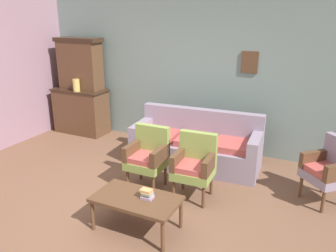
{
  "coord_description": "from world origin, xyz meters",
  "views": [
    {
      "loc": [
        2.17,
        -3.18,
        2.46
      ],
      "look_at": [
        0.09,
        1.12,
        0.85
      ],
      "focal_mm": 36.52,
      "sensor_mm": 36.0,
      "label": 1
    }
  ],
  "objects_px": {
    "vase_on_cabinet": "(76,85)",
    "armchair_near_couch_end": "(195,163)",
    "side_cabinet": "(81,111)",
    "armchair_near_cabinet": "(148,155)",
    "floral_couch": "(196,147)",
    "wingback_chair_by_fireplace": "(330,168)",
    "book_stack_on_table": "(147,194)",
    "coffee_table": "(136,201)"
  },
  "relations": [
    {
      "from": "side_cabinet",
      "to": "vase_on_cabinet",
      "type": "bearing_deg",
      "value": -67.13
    },
    {
      "from": "vase_on_cabinet",
      "to": "side_cabinet",
      "type": "bearing_deg",
      "value": 112.87
    },
    {
      "from": "vase_on_cabinet",
      "to": "floral_couch",
      "type": "xyz_separation_m",
      "value": [
        2.72,
        -0.32,
        -0.73
      ]
    },
    {
      "from": "vase_on_cabinet",
      "to": "floral_couch",
      "type": "bearing_deg",
      "value": -6.64
    },
    {
      "from": "floral_couch",
      "to": "armchair_near_couch_end",
      "type": "distance_m",
      "value": 1.06
    },
    {
      "from": "floral_couch",
      "to": "armchair_near_cabinet",
      "type": "bearing_deg",
      "value": -109.79
    },
    {
      "from": "vase_on_cabinet",
      "to": "wingback_chair_by_fireplace",
      "type": "xyz_separation_m",
      "value": [
        4.73,
        -0.66,
        -0.55
      ]
    },
    {
      "from": "book_stack_on_table",
      "to": "coffee_table",
      "type": "bearing_deg",
      "value": -160.63
    },
    {
      "from": "wingback_chair_by_fireplace",
      "to": "book_stack_on_table",
      "type": "distance_m",
      "value": 2.45
    },
    {
      "from": "vase_on_cabinet",
      "to": "book_stack_on_table",
      "type": "distance_m",
      "value": 3.69
    },
    {
      "from": "side_cabinet",
      "to": "book_stack_on_table",
      "type": "bearing_deg",
      "value": -39.53
    },
    {
      "from": "side_cabinet",
      "to": "vase_on_cabinet",
      "type": "relative_size",
      "value": 4.71
    },
    {
      "from": "side_cabinet",
      "to": "book_stack_on_table",
      "type": "height_order",
      "value": "side_cabinet"
    },
    {
      "from": "side_cabinet",
      "to": "floral_couch",
      "type": "distance_m",
      "value": 2.84
    },
    {
      "from": "side_cabinet",
      "to": "book_stack_on_table",
      "type": "relative_size",
      "value": 7.77
    },
    {
      "from": "vase_on_cabinet",
      "to": "armchair_near_couch_end",
      "type": "distance_m",
      "value": 3.38
    },
    {
      "from": "vase_on_cabinet",
      "to": "floral_couch",
      "type": "relative_size",
      "value": 0.12
    },
    {
      "from": "side_cabinet",
      "to": "armchair_near_cabinet",
      "type": "xyz_separation_m",
      "value": [
        2.43,
        -1.49,
        0.03
      ]
    },
    {
      "from": "armchair_near_couch_end",
      "to": "wingback_chair_by_fireplace",
      "type": "bearing_deg",
      "value": 21.38
    },
    {
      "from": "floral_couch",
      "to": "armchair_near_cabinet",
      "type": "height_order",
      "value": "same"
    },
    {
      "from": "armchair_near_couch_end",
      "to": "book_stack_on_table",
      "type": "relative_size",
      "value": 6.06
    },
    {
      "from": "armchair_near_cabinet",
      "to": "wingback_chair_by_fireplace",
      "type": "relative_size",
      "value": 1.0
    },
    {
      "from": "side_cabinet",
      "to": "floral_couch",
      "type": "height_order",
      "value": "side_cabinet"
    },
    {
      "from": "vase_on_cabinet",
      "to": "wingback_chair_by_fireplace",
      "type": "relative_size",
      "value": 0.27
    },
    {
      "from": "floral_couch",
      "to": "armchair_near_couch_end",
      "type": "relative_size",
      "value": 2.37
    },
    {
      "from": "vase_on_cabinet",
      "to": "armchair_near_couch_end",
      "type": "height_order",
      "value": "vase_on_cabinet"
    },
    {
      "from": "armchair_near_couch_end",
      "to": "wingback_chair_by_fireplace",
      "type": "height_order",
      "value": "same"
    },
    {
      "from": "side_cabinet",
      "to": "coffee_table",
      "type": "xyz_separation_m",
      "value": [
        2.82,
        -2.47,
        -0.09
      ]
    },
    {
      "from": "floral_couch",
      "to": "coffee_table",
      "type": "height_order",
      "value": "floral_couch"
    },
    {
      "from": "wingback_chair_by_fireplace",
      "to": "coffee_table",
      "type": "bearing_deg",
      "value": -140.32
    },
    {
      "from": "armchair_near_cabinet",
      "to": "book_stack_on_table",
      "type": "xyz_separation_m",
      "value": [
        0.51,
        -0.94,
        -0.03
      ]
    },
    {
      "from": "vase_on_cabinet",
      "to": "floral_couch",
      "type": "height_order",
      "value": "vase_on_cabinet"
    },
    {
      "from": "side_cabinet",
      "to": "book_stack_on_table",
      "type": "xyz_separation_m",
      "value": [
        2.94,
        -2.43,
        0.01
      ]
    },
    {
      "from": "vase_on_cabinet",
      "to": "coffee_table",
      "type": "distance_m",
      "value": 3.65
    },
    {
      "from": "floral_couch",
      "to": "vase_on_cabinet",
      "type": "bearing_deg",
      "value": 173.36
    },
    {
      "from": "floral_couch",
      "to": "wingback_chair_by_fireplace",
      "type": "distance_m",
      "value": 2.04
    },
    {
      "from": "armchair_near_cabinet",
      "to": "armchair_near_couch_end",
      "type": "height_order",
      "value": "same"
    },
    {
      "from": "side_cabinet",
      "to": "vase_on_cabinet",
      "type": "distance_m",
      "value": 0.61
    },
    {
      "from": "wingback_chair_by_fireplace",
      "to": "coffee_table",
      "type": "height_order",
      "value": "wingback_chair_by_fireplace"
    },
    {
      "from": "coffee_table",
      "to": "book_stack_on_table",
      "type": "xyz_separation_m",
      "value": [
        0.12,
        0.04,
        0.1
      ]
    },
    {
      "from": "coffee_table",
      "to": "book_stack_on_table",
      "type": "distance_m",
      "value": 0.16
    },
    {
      "from": "floral_couch",
      "to": "coffee_table",
      "type": "bearing_deg",
      "value": -89.17
    }
  ]
}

